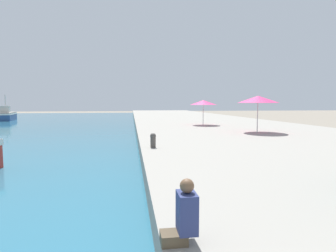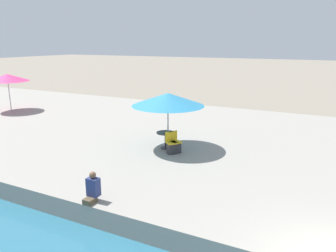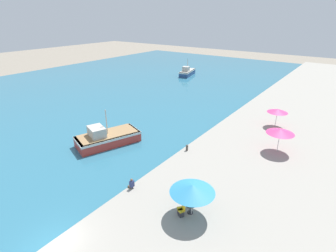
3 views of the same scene
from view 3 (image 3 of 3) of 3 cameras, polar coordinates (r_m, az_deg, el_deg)
The scene contains 13 objects.
ground_plane at distance 19.86m, azimuth -23.63°, elevation -23.34°, with size 200.00×200.00×0.00m, color gray.
water_basin at distance 60.81m, azimuth -7.97°, elevation 9.89°, with size 56.00×90.00×0.04m.
quay_promenade at distance 45.01m, azimuth 27.66°, elevation 3.09°, with size 16.00×90.00×0.70m.
fishing_boat_near at distance 30.67m, azimuth -13.14°, elevation -2.43°, with size 5.34×7.67×4.12m.
fishing_boat_mid at distance 64.88m, azimuth 4.20°, elevation 11.63°, with size 3.64×6.83×4.05m.
cafe_umbrella_pink at distance 18.38m, azimuth 5.34°, elevation -13.41°, with size 3.15×3.15×2.46m.
cafe_umbrella_white at distance 28.68m, azimuth 23.29°, elevation -1.03°, with size 2.76×2.76×2.51m.
cafe_umbrella_striped at distance 35.22m, azimuth 22.76°, elevation 3.09°, with size 2.47×2.47×2.29m.
cafe_table at distance 19.49m, azimuth 4.88°, elevation -17.10°, with size 0.80×0.80×0.74m.
cafe_chair_left at distance 19.34m, azimuth 2.93°, elevation -18.24°, with size 0.55×0.57×0.91m.
cafe_chair_right at distance 19.48m, azimuth 2.70°, elevation -17.87°, with size 0.59×0.59×0.91m.
person_at_quay at distance 21.99m, azimuth -7.96°, elevation -12.38°, with size 0.50×0.36×0.92m.
mooring_bollard at distance 27.37m, azimuth 4.15°, elevation -4.66°, with size 0.26×0.26×0.65m.
Camera 3 is at (13.10, -5.64, 13.82)m, focal length 28.00 mm.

